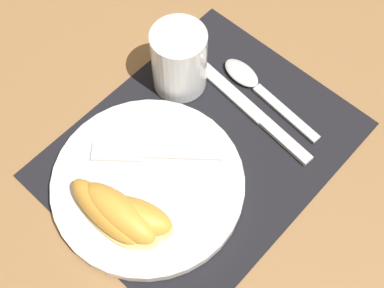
{
  "coord_description": "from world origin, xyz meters",
  "views": [
    {
      "loc": [
        -0.27,
        -0.23,
        0.66
      ],
      "look_at": [
        -0.01,
        0.01,
        0.02
      ],
      "focal_mm": 50.0,
      "sensor_mm": 36.0,
      "label": 1
    }
  ],
  "objects_px": {
    "juice_glass": "(179,63)",
    "fork": "(147,153)",
    "citrus_wedge_2": "(133,216)",
    "plate": "(148,184)",
    "citrus_wedge_0": "(105,212)",
    "spoon": "(253,83)",
    "citrus_wedge_1": "(119,213)",
    "knife": "(255,113)"
  },
  "relations": [
    {
      "from": "fork",
      "to": "citrus_wedge_2",
      "type": "distance_m",
      "value": 0.1
    },
    {
      "from": "spoon",
      "to": "citrus_wedge_1",
      "type": "relative_size",
      "value": 1.51
    },
    {
      "from": "knife",
      "to": "citrus_wedge_1",
      "type": "xyz_separation_m",
      "value": [
        -0.25,
        0.02,
        0.03
      ]
    },
    {
      "from": "spoon",
      "to": "citrus_wedge_0",
      "type": "distance_m",
      "value": 0.29
    },
    {
      "from": "citrus_wedge_0",
      "to": "fork",
      "type": "bearing_deg",
      "value": 14.72
    },
    {
      "from": "plate",
      "to": "fork",
      "type": "relative_size",
      "value": 1.74
    },
    {
      "from": "fork",
      "to": "citrus_wedge_2",
      "type": "relative_size",
      "value": 1.27
    },
    {
      "from": "fork",
      "to": "citrus_wedge_1",
      "type": "bearing_deg",
      "value": -154.9
    },
    {
      "from": "knife",
      "to": "fork",
      "type": "relative_size",
      "value": 1.5
    },
    {
      "from": "citrus_wedge_2",
      "to": "spoon",
      "type": "bearing_deg",
      "value": 6.0
    },
    {
      "from": "plate",
      "to": "knife",
      "type": "distance_m",
      "value": 0.19
    },
    {
      "from": "plate",
      "to": "knife",
      "type": "xyz_separation_m",
      "value": [
        0.18,
        -0.03,
        -0.01
      ]
    },
    {
      "from": "fork",
      "to": "citrus_wedge_1",
      "type": "height_order",
      "value": "citrus_wedge_1"
    },
    {
      "from": "citrus_wedge_1",
      "to": "citrus_wedge_2",
      "type": "bearing_deg",
      "value": -57.72
    },
    {
      "from": "juice_glass",
      "to": "citrus_wedge_2",
      "type": "relative_size",
      "value": 0.9
    },
    {
      "from": "juice_glass",
      "to": "citrus_wedge_2",
      "type": "xyz_separation_m",
      "value": [
        -0.2,
        -0.11,
        -0.01
      ]
    },
    {
      "from": "juice_glass",
      "to": "spoon",
      "type": "height_order",
      "value": "juice_glass"
    },
    {
      "from": "knife",
      "to": "fork",
      "type": "xyz_separation_m",
      "value": [
        -0.16,
        0.06,
        0.02
      ]
    },
    {
      "from": "juice_glass",
      "to": "knife",
      "type": "bearing_deg",
      "value": -75.44
    },
    {
      "from": "citrus_wedge_0",
      "to": "citrus_wedge_2",
      "type": "bearing_deg",
      "value": -57.87
    },
    {
      "from": "plate",
      "to": "citrus_wedge_0",
      "type": "bearing_deg",
      "value": 176.93
    },
    {
      "from": "knife",
      "to": "spoon",
      "type": "relative_size",
      "value": 1.2
    },
    {
      "from": "knife",
      "to": "citrus_wedge_1",
      "type": "distance_m",
      "value": 0.25
    },
    {
      "from": "knife",
      "to": "spoon",
      "type": "distance_m",
      "value": 0.05
    },
    {
      "from": "plate",
      "to": "citrus_wedge_1",
      "type": "height_order",
      "value": "citrus_wedge_1"
    },
    {
      "from": "spoon",
      "to": "fork",
      "type": "distance_m",
      "value": 0.2
    },
    {
      "from": "citrus_wedge_1",
      "to": "citrus_wedge_2",
      "type": "xyz_separation_m",
      "value": [
        0.01,
        -0.01,
        -0.0
      ]
    },
    {
      "from": "knife",
      "to": "plate",
      "type": "bearing_deg",
      "value": 169.77
    },
    {
      "from": "fork",
      "to": "citrus_wedge_0",
      "type": "distance_m",
      "value": 0.1
    },
    {
      "from": "fork",
      "to": "citrus_wedge_1",
      "type": "distance_m",
      "value": 0.1
    },
    {
      "from": "citrus_wedge_0",
      "to": "plate",
      "type": "bearing_deg",
      "value": -3.07
    },
    {
      "from": "fork",
      "to": "citrus_wedge_2",
      "type": "xyz_separation_m",
      "value": [
        -0.08,
        -0.06,
        0.01
      ]
    },
    {
      "from": "plate",
      "to": "juice_glass",
      "type": "relative_size",
      "value": 2.47
    },
    {
      "from": "spoon",
      "to": "knife",
      "type": "bearing_deg",
      "value": -136.8
    },
    {
      "from": "citrus_wedge_0",
      "to": "citrus_wedge_1",
      "type": "relative_size",
      "value": 1.01
    },
    {
      "from": "knife",
      "to": "fork",
      "type": "bearing_deg",
      "value": 158.14
    },
    {
      "from": "juice_glass",
      "to": "fork",
      "type": "height_order",
      "value": "juice_glass"
    },
    {
      "from": "fork",
      "to": "citrus_wedge_0",
      "type": "bearing_deg",
      "value": -165.28
    },
    {
      "from": "spoon",
      "to": "citrus_wedge_1",
      "type": "bearing_deg",
      "value": -177.21
    },
    {
      "from": "knife",
      "to": "citrus_wedge_0",
      "type": "relative_size",
      "value": 1.79
    },
    {
      "from": "citrus_wedge_2",
      "to": "citrus_wedge_1",
      "type": "bearing_deg",
      "value": 122.28
    },
    {
      "from": "plate",
      "to": "fork",
      "type": "distance_m",
      "value": 0.04
    }
  ]
}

